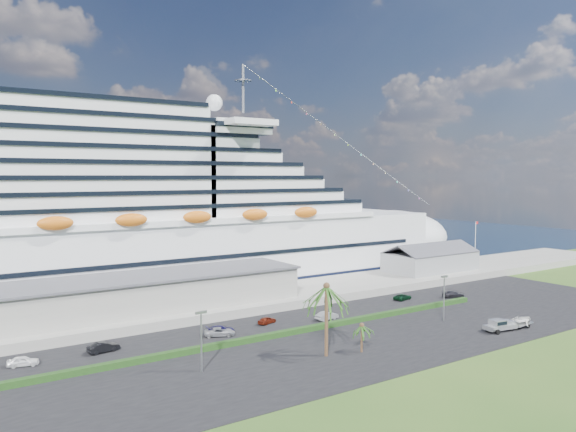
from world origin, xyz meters
TOP-DOWN VIEW (x-y plane):
  - ground at (0.00, 0.00)m, footprint 420.00×420.00m
  - asphalt_lot at (0.00, 11.00)m, footprint 140.00×38.00m
  - wharf at (0.00, 40.00)m, footprint 240.00×20.00m
  - water at (0.00, 130.00)m, footprint 420.00×160.00m
  - cruise_ship at (-21.53, 64.00)m, footprint 191.00×38.00m
  - terminal_building at (-25.00, 40.00)m, footprint 61.00×15.00m
  - port_shed at (52.00, 40.00)m, footprint 24.00×12.31m
  - flagpole at (70.04, 40.00)m, footprint 1.08×0.16m
  - hedge at (-8.00, 16.00)m, footprint 88.00×1.10m
  - lamp_post_left at (-28.00, 8.00)m, footprint 1.60×0.35m
  - lamp_post_right at (20.00, 8.00)m, footprint 1.60×0.35m
  - palm_tall at (-10.00, 4.00)m, footprint 8.82×8.82m
  - palm_short at (-4.50, 2.50)m, footprint 3.53×3.53m
  - parked_car_0 at (-47.55, 23.84)m, footprint 4.39×2.67m
  - parked_car_1 at (-36.58, 23.84)m, footprint 4.89×2.35m
  - parked_car_2 at (-18.28, 21.84)m, footprint 5.51×4.11m
  - parked_car_3 at (-17.53, 22.99)m, footprint 4.98×2.57m
  - parked_car_4 at (-7.83, 24.03)m, footprint 4.05×2.61m
  - parked_car_5 at (2.73, 20.32)m, footprint 4.66×1.93m
  - parked_car_6 at (26.34, 24.50)m, footprint 4.72×2.71m
  - parked_car_7 at (37.11, 20.02)m, footprint 5.21×3.53m
  - pickup_truck at (22.37, -2.05)m, footprint 6.19×3.07m
  - boat_trailer at (27.76, -2.59)m, footprint 6.61×4.71m

SIDE VIEW (x-z plane):
  - ground at x=0.00m, z-range 0.00..0.00m
  - water at x=0.00m, z-range 0.00..0.02m
  - asphalt_lot at x=0.00m, z-range 0.00..0.12m
  - hedge at x=-8.00m, z-range 0.12..1.02m
  - parked_car_6 at x=26.34m, z-range 0.12..1.36m
  - parked_car_4 at x=-7.83m, z-range 0.12..1.40m
  - parked_car_3 at x=-17.53m, z-range 0.12..1.50m
  - parked_car_2 at x=-18.28m, z-range 0.12..1.51m
  - parked_car_0 at x=-47.55m, z-range 0.12..1.52m
  - parked_car_7 at x=37.11m, z-range 0.12..1.52m
  - parked_car_5 at x=2.73m, z-range 0.12..1.62m
  - parked_car_1 at x=-36.58m, z-range 0.12..1.67m
  - wharf at x=0.00m, z-range 0.00..1.80m
  - pickup_truck at x=22.37m, z-range 0.22..2.30m
  - boat_trailer at x=27.76m, z-range 0.42..2.27m
  - palm_short at x=-4.50m, z-range 1.38..5.95m
  - port_shed at x=52.00m, z-range 0.71..8.08m
  - terminal_building at x=-25.00m, z-range 1.86..8.16m
  - lamp_post_left at x=-28.00m, z-range 1.21..9.48m
  - lamp_post_right at x=20.00m, z-range 1.21..9.48m
  - flagpole at x=70.04m, z-range 2.27..14.27m
  - palm_tall at x=-10.00m, z-range 3.64..14.77m
  - cruise_ship at x=-21.53m, z-range -10.31..43.69m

